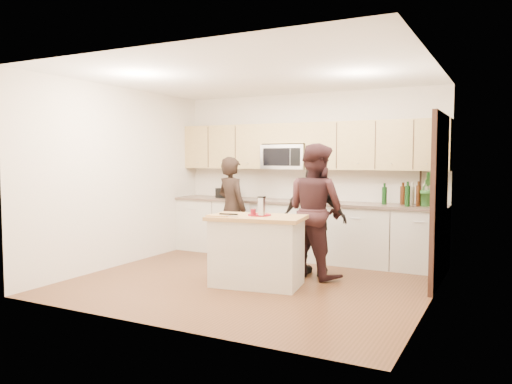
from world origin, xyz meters
The scene contains 21 objects.
floor centered at (0.00, 0.00, 0.00)m, with size 4.50×4.50×0.00m, color brown.
room_shell centered at (0.00, 0.00, 1.73)m, with size 4.52×4.02×2.71m.
back_cabinetry centered at (0.00, 1.69, 0.47)m, with size 4.50×0.66×0.94m.
upper_cabinetry centered at (0.03, 1.83, 1.84)m, with size 4.50×0.33×0.75m.
microwave centered at (-0.31, 1.80, 1.65)m, with size 0.76×0.41×0.40m.
doorway centered at (2.23, 0.90, 1.16)m, with size 0.06×1.25×2.20m.
framed_picture centered at (1.95, 1.98, 1.28)m, with size 0.30×0.03×0.38m.
dish_towel centered at (-0.95, 1.50, 0.80)m, with size 0.34×0.60×0.48m.
island centered at (0.15, -0.15, 0.45)m, with size 1.29×0.87×0.90m.
red_plate centered at (0.17, -0.11, 0.91)m, with size 0.30×0.30×0.02m, color maroon.
box_grater centered at (0.24, -0.19, 1.04)m, with size 0.08×0.07×0.24m.
drink_glass centered at (0.14, -0.23, 0.95)m, with size 0.07×0.07×0.09m, color maroon.
cutting_board centered at (-0.26, -0.42, 0.91)m, with size 0.27×0.18×0.02m, color #A77845.
tongs centered at (-0.15, -0.35, 0.93)m, with size 0.25×0.03×0.02m, color black.
knife centered at (-0.07, -0.45, 0.92)m, with size 0.22×0.03×0.01m, color silver.
toaster centered at (-1.37, 1.67, 1.03)m, with size 0.33×0.24×0.17m.
bottle_cluster centered at (1.69, 1.70, 1.12)m, with size 0.66×0.35×0.38m.
orchid centered at (1.96, 1.72, 1.20)m, with size 0.29×0.23×0.52m, color #377D32.
woman_left centered at (-0.93, 1.07, 0.83)m, with size 0.60×0.40×1.65m, color black.
woman_center centered at (0.64, 0.65, 0.92)m, with size 0.89×0.69×1.83m, color black.
woman_right centered at (0.60, 0.72, 0.78)m, with size 0.92×0.38×1.57m, color black.
Camera 1 is at (3.03, -5.78, 1.65)m, focal length 35.00 mm.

